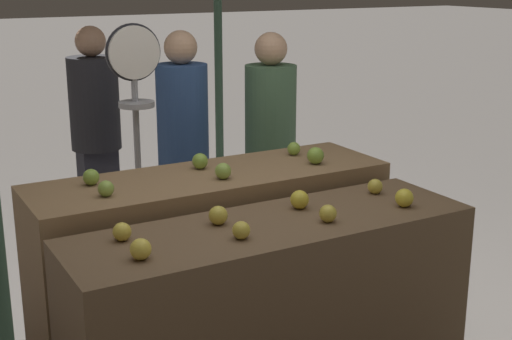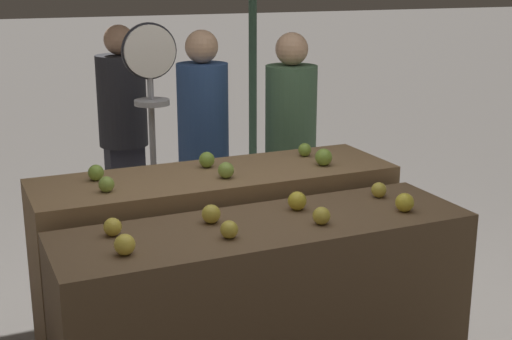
% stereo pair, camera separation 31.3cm
% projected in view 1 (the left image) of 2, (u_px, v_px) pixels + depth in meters
% --- Properties ---
extents(display_counter_front, '(1.81, 0.55, 0.90)m').
position_uv_depth(display_counter_front, '(273.00, 318.00, 3.15)').
color(display_counter_front, brown).
rests_on(display_counter_front, ground_plane).
extents(display_counter_back, '(1.81, 0.55, 0.97)m').
position_uv_depth(display_counter_back, '(213.00, 264.00, 3.65)').
color(display_counter_back, olive).
rests_on(display_counter_back, ground_plane).
extents(apple_front_0, '(0.08, 0.08, 0.08)m').
position_uv_depth(apple_front_0, '(141.00, 249.00, 2.64)').
color(apple_front_0, yellow).
rests_on(apple_front_0, display_counter_front).
extents(apple_front_1, '(0.07, 0.07, 0.07)m').
position_uv_depth(apple_front_1, '(241.00, 230.00, 2.84)').
color(apple_front_1, gold).
rests_on(apple_front_1, display_counter_front).
extents(apple_front_2, '(0.08, 0.08, 0.08)m').
position_uv_depth(apple_front_2, '(328.00, 213.00, 3.03)').
color(apple_front_2, gold).
rests_on(apple_front_2, display_counter_front).
extents(apple_front_3, '(0.08, 0.08, 0.08)m').
position_uv_depth(apple_front_3, '(404.00, 198.00, 3.23)').
color(apple_front_3, gold).
rests_on(apple_front_3, display_counter_front).
extents(apple_front_4, '(0.08, 0.08, 0.08)m').
position_uv_depth(apple_front_4, '(122.00, 232.00, 2.82)').
color(apple_front_4, yellow).
rests_on(apple_front_4, display_counter_front).
extents(apple_front_5, '(0.08, 0.08, 0.08)m').
position_uv_depth(apple_front_5, '(218.00, 215.00, 3.00)').
color(apple_front_5, gold).
rests_on(apple_front_5, display_counter_front).
extents(apple_front_6, '(0.09, 0.09, 0.09)m').
position_uv_depth(apple_front_6, '(300.00, 200.00, 3.21)').
color(apple_front_6, gold).
rests_on(apple_front_6, display_counter_front).
extents(apple_front_7, '(0.07, 0.07, 0.07)m').
position_uv_depth(apple_front_7, '(375.00, 186.00, 3.42)').
color(apple_front_7, gold).
rests_on(apple_front_7, display_counter_front).
extents(apple_back_0, '(0.07, 0.07, 0.07)m').
position_uv_depth(apple_back_0, '(106.00, 189.00, 3.15)').
color(apple_back_0, '#8EB247').
rests_on(apple_back_0, display_counter_back).
extents(apple_back_1, '(0.08, 0.08, 0.08)m').
position_uv_depth(apple_back_1, '(223.00, 171.00, 3.42)').
color(apple_back_1, '#8EB247').
rests_on(apple_back_1, display_counter_back).
extents(apple_back_2, '(0.09, 0.09, 0.09)m').
position_uv_depth(apple_back_2, '(315.00, 156.00, 3.69)').
color(apple_back_2, '#84AD3D').
rests_on(apple_back_2, display_counter_back).
extents(apple_back_3, '(0.08, 0.08, 0.08)m').
position_uv_depth(apple_back_3, '(91.00, 177.00, 3.32)').
color(apple_back_3, '#84AD3D').
rests_on(apple_back_3, display_counter_back).
extents(apple_back_4, '(0.08, 0.08, 0.08)m').
position_uv_depth(apple_back_4, '(200.00, 161.00, 3.60)').
color(apple_back_4, '#84AD3D').
rests_on(apple_back_4, display_counter_back).
extents(apple_back_5, '(0.07, 0.07, 0.07)m').
position_uv_depth(apple_back_5, '(294.00, 149.00, 3.87)').
color(apple_back_5, '#84AD3D').
rests_on(apple_back_5, display_counter_back).
extents(produce_scale, '(0.32, 0.20, 1.66)m').
position_uv_depth(produce_scale, '(136.00, 103.00, 3.96)').
color(produce_scale, '#99999E').
rests_on(produce_scale, ground_plane).
extents(person_vendor_at_scale, '(0.36, 0.36, 1.59)m').
position_uv_depth(person_vendor_at_scale, '(183.00, 136.00, 4.53)').
color(person_vendor_at_scale, '#2D2D38').
rests_on(person_vendor_at_scale, ground_plane).
extents(person_customer_left, '(0.37, 0.37, 1.58)m').
position_uv_depth(person_customer_left, '(95.00, 124.00, 4.95)').
color(person_customer_left, '#2D2D38').
rests_on(person_customer_left, ground_plane).
extents(person_customer_right, '(0.42, 0.42, 1.57)m').
position_uv_depth(person_customer_right, '(270.00, 136.00, 4.59)').
color(person_customer_right, '#2D2D38').
rests_on(person_customer_right, ground_plane).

